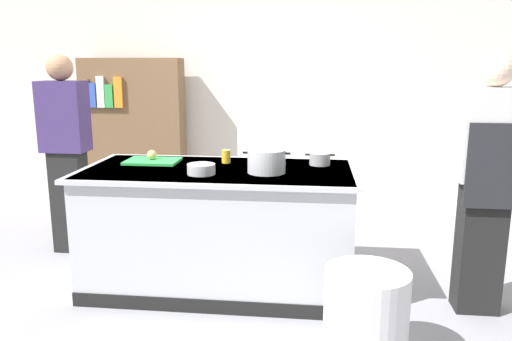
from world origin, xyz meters
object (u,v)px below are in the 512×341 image
object	(u,v)px
juice_cup	(226,157)
sauce_pan	(320,159)
bookshelf	(134,137)
person_guest	(66,150)
trash_bin	(366,317)
stock_pot	(267,161)
person_chef	(486,179)
mixing_bowl	(201,169)
onion	(152,155)

from	to	relation	value
juice_cup	sauce_pan	bearing A→B (deg)	0.21
sauce_pan	bookshelf	distance (m)	2.56
person_guest	juice_cup	bearing A→B (deg)	66.04
juice_cup	trash_bin	xyz separation A→B (m)	(0.97, -1.12, -0.68)
stock_pot	bookshelf	distance (m)	2.51
trash_bin	stock_pot	bearing A→B (deg)	127.68
sauce_pan	person_chef	xyz separation A→B (m)	(1.07, -0.40, -0.03)
person_chef	bookshelf	xyz separation A→B (m)	(-3.08, 1.98, -0.06)
stock_pot	person_chef	distance (m)	1.44
person_chef	bookshelf	size ratio (longest dim) A/B	1.01
bookshelf	stock_pot	bearing A→B (deg)	-49.05
mixing_bowl	bookshelf	distance (m)	2.33
onion	sauce_pan	bearing A→B (deg)	1.37
bookshelf	sauce_pan	bearing A→B (deg)	-38.16
sauce_pan	mixing_bowl	distance (m)	0.91
sauce_pan	bookshelf	xyz separation A→B (m)	(-2.01, 1.58, -0.09)
person_guest	bookshelf	distance (m)	1.23
bookshelf	person_chef	bearing A→B (deg)	-32.80
onion	sauce_pan	xyz separation A→B (m)	(1.28, 0.03, -0.01)
bookshelf	mixing_bowl	bearing A→B (deg)	-58.94
person_guest	trash_bin	bearing A→B (deg)	48.54
mixing_bowl	trash_bin	xyz separation A→B (m)	(1.07, -0.71, -0.66)
juice_cup	person_chef	distance (m)	1.82
sauce_pan	trash_bin	size ratio (longest dim) A/B	0.40
onion	juice_cup	bearing A→B (deg)	2.79
mixing_bowl	person_guest	bearing A→B (deg)	150.53
person_guest	bookshelf	world-z (taller)	person_guest
stock_pot	trash_bin	world-z (taller)	stock_pot
onion	person_guest	distance (m)	0.97
onion	person_chef	bearing A→B (deg)	-9.02
onion	bookshelf	bearing A→B (deg)	114.35
mixing_bowl	person_chef	bearing A→B (deg)	0.27
stock_pot	trash_bin	distance (m)	1.25
stock_pot	juice_cup	world-z (taller)	stock_pot
person_chef	bookshelf	bearing A→B (deg)	68.73
sauce_pan	person_guest	world-z (taller)	person_guest
stock_pot	sauce_pan	distance (m)	0.48
bookshelf	trash_bin	bearing A→B (deg)	-50.00
bookshelf	person_guest	bearing A→B (deg)	-97.64
trash_bin	bookshelf	distance (m)	3.57
stock_pot	person_chef	xyz separation A→B (m)	(1.44, -0.09, -0.07)
sauce_pan	person_guest	bearing A→B (deg)	170.64
sauce_pan	trash_bin	bearing A→B (deg)	-77.13
juice_cup	person_guest	distance (m)	1.51
sauce_pan	onion	bearing A→B (deg)	-178.63
stock_pot	sauce_pan	world-z (taller)	stock_pot
person_chef	sauce_pan	bearing A→B (deg)	80.81
mixing_bowl	trash_bin	distance (m)	1.44
trash_bin	person_chef	world-z (taller)	person_chef
trash_bin	bookshelf	world-z (taller)	bookshelf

